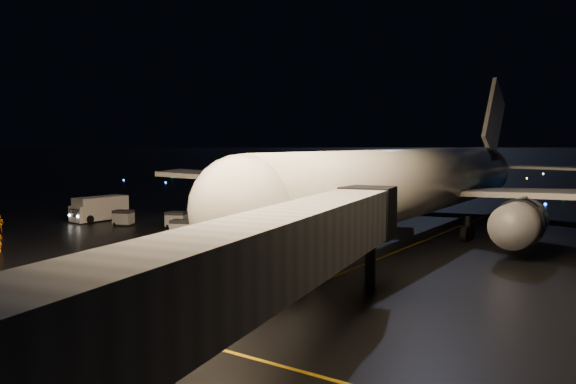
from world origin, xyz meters
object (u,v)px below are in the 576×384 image
at_px(service_truck, 101,208).
at_px(crew_c, 204,236).
at_px(crew_b, 0,224).
at_px(baggage_cart_2, 123,218).
at_px(belt_loader, 274,259).
at_px(baggage_cart_0, 182,229).
at_px(baggage_cart_1, 176,220).
at_px(pushback_tug, 201,307).
at_px(airliner, 430,145).

distance_m(service_truck, crew_c, 22.06).
xyz_separation_m(crew_b, baggage_cart_2, (6.52, 10.60, -0.08)).
bearing_deg(baggage_cart_2, belt_loader, -41.17).
bearing_deg(baggage_cart_0, baggage_cart_1, 118.60).
bearing_deg(crew_b, baggage_cart_1, 13.63).
xyz_separation_m(baggage_cart_0, baggage_cart_2, (-11.37, 2.19, -0.02)).
bearing_deg(crew_c, belt_loader, 39.24).
height_order(pushback_tug, crew_c, pushback_tug).
distance_m(service_truck, baggage_cart_0, 17.35).
relative_size(airliner, baggage_cart_1, 30.40).
bearing_deg(crew_c, baggage_cart_1, -144.21).
bearing_deg(pushback_tug, crew_c, 117.01).
relative_size(airliner, baggage_cart_0, 30.53).
relative_size(baggage_cart_1, baggage_cart_2, 1.03).
height_order(baggage_cart_0, baggage_cart_1, baggage_cart_1).
height_order(crew_b, baggage_cart_1, crew_b).
distance_m(pushback_tug, baggage_cart_2, 37.25).
bearing_deg(crew_c, baggage_cart_0, -133.21).
height_order(belt_loader, baggage_cart_2, belt_loader).
relative_size(belt_loader, crew_b, 3.15).
bearing_deg(baggage_cart_1, crew_b, -160.22).
xyz_separation_m(baggage_cart_1, baggage_cart_2, (-6.29, -2.02, -0.03)).
bearing_deg(pushback_tug, baggage_cart_0, 121.61).
bearing_deg(crew_b, belt_loader, -31.18).
bearing_deg(baggage_cart_0, crew_c, -42.50).
xyz_separation_m(airliner, baggage_cart_1, (-24.22, -11.66, -8.17)).
bearing_deg(airliner, belt_loader, -94.97).
bearing_deg(service_truck, pushback_tug, -27.57).
bearing_deg(airliner, baggage_cart_0, -140.89).
xyz_separation_m(airliner, service_truck, (-36.13, -12.40, -7.61)).
relative_size(baggage_cart_0, baggage_cart_1, 1.00).
distance_m(crew_b, baggage_cart_1, 17.98).
bearing_deg(belt_loader, crew_c, 147.02).
height_order(crew_c, baggage_cart_1, baggage_cart_1).
distance_m(airliner, service_truck, 38.94).
height_order(belt_loader, baggage_cart_0, belt_loader).
xyz_separation_m(crew_b, baggage_cart_0, (17.89, 8.41, -0.06)).
bearing_deg(belt_loader, airliner, 80.87).
bearing_deg(service_truck, airliner, 22.17).
bearing_deg(pushback_tug, service_truck, 133.86).
distance_m(service_truck, baggage_cart_1, 11.94).
height_order(airliner, baggage_cart_1, airliner).
xyz_separation_m(crew_c, baggage_cart_0, (-4.45, 1.69, 0.09)).
height_order(airliner, crew_c, airliner).
bearing_deg(baggage_cart_2, crew_b, -142.18).
xyz_separation_m(pushback_tug, baggage_cart_1, (-24.76, 22.60, -0.00)).
height_order(belt_loader, crew_c, belt_loader).
relative_size(baggage_cart_0, baggage_cart_2, 1.02).
bearing_deg(baggage_cart_0, belt_loader, -48.18).
height_order(airliner, pushback_tug, airliner).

